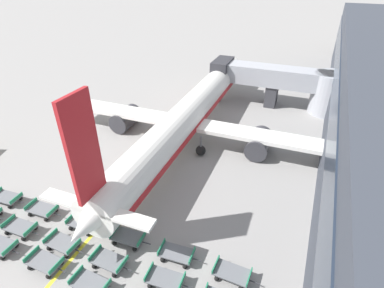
% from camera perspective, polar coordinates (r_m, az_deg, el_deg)
% --- Properties ---
extents(ground_plane, '(500.00, 500.00, 0.00)m').
position_cam_1_polar(ground_plane, '(43.58, -19.68, 4.23)').
color(ground_plane, gray).
extents(jet_bridge, '(19.43, 5.59, 6.01)m').
position_cam_1_polar(jet_bridge, '(46.01, 18.34, 10.86)').
color(jet_bridge, '#A8AAB2').
rests_on(jet_bridge, ground_plane).
extents(airplane, '(32.46, 41.57, 12.29)m').
position_cam_1_polar(airplane, '(35.59, -0.61, 5.54)').
color(airplane, white).
rests_on(airplane, ground_plane).
extents(baggage_dolly_row_near_col_b, '(3.18, 1.62, 0.92)m').
position_cam_1_polar(baggage_dolly_row_near_col_b, '(27.59, -32.77, -15.95)').
color(baggage_dolly_row_near_col_b, slate).
rests_on(baggage_dolly_row_near_col_b, ground_plane).
extents(baggage_dolly_row_near_col_c, '(3.15, 1.55, 0.92)m').
position_cam_1_polar(baggage_dolly_row_near_col_c, '(24.91, -26.23, -19.56)').
color(baggage_dolly_row_near_col_c, slate).
rests_on(baggage_dolly_row_near_col_c, ground_plane).
extents(baggage_dolly_row_near_col_d, '(3.17, 1.59, 0.92)m').
position_cam_1_polar(baggage_dolly_row_near_col_d, '(22.69, -18.77, -23.95)').
color(baggage_dolly_row_near_col_d, slate).
rests_on(baggage_dolly_row_near_col_d, ground_plane).
extents(baggage_dolly_row_mid_a_col_b, '(3.19, 1.64, 0.92)m').
position_cam_1_polar(baggage_dolly_row_mid_a_col_b, '(28.26, -29.89, -13.65)').
color(baggage_dolly_row_mid_a_col_b, slate).
rests_on(baggage_dolly_row_mid_a_col_b, ground_plane).
extents(baggage_dolly_row_mid_a_col_c, '(3.17, 1.60, 0.92)m').
position_cam_1_polar(baggage_dolly_row_mid_a_col_c, '(25.59, -23.40, -17.01)').
color(baggage_dolly_row_mid_a_col_c, slate).
rests_on(baggage_dolly_row_mid_a_col_c, ground_plane).
extents(baggage_dolly_row_mid_a_col_d, '(3.16, 1.57, 0.92)m').
position_cam_1_polar(baggage_dolly_row_mid_a_col_d, '(23.46, -15.53, -20.69)').
color(baggage_dolly_row_mid_a_col_d, slate).
rests_on(baggage_dolly_row_mid_a_col_d, ground_plane).
extents(baggage_dolly_row_mid_a_col_e, '(3.20, 1.69, 0.92)m').
position_cam_1_polar(baggage_dolly_row_mid_a_col_e, '(21.95, -5.11, -24.29)').
color(baggage_dolly_row_mid_a_col_e, slate).
rests_on(baggage_dolly_row_mid_a_col_e, ground_plane).
extents(baggage_dolly_row_mid_b_col_a, '(3.21, 1.70, 0.92)m').
position_cam_1_polar(baggage_dolly_row_mid_b_col_a, '(31.91, -31.80, -8.72)').
color(baggage_dolly_row_mid_b_col_a, slate).
rests_on(baggage_dolly_row_mid_b_col_a, ground_plane).
extents(baggage_dolly_row_mid_b_col_b, '(3.19, 1.65, 0.92)m').
position_cam_1_polar(baggage_dolly_row_mid_b_col_b, '(29.10, -26.60, -11.13)').
color(baggage_dolly_row_mid_b_col_b, slate).
rests_on(baggage_dolly_row_mid_b_col_b, ground_plane).
extents(baggage_dolly_row_mid_b_col_c, '(3.18, 1.61, 0.92)m').
position_cam_1_polar(baggage_dolly_row_mid_b_col_c, '(26.53, -19.93, -14.03)').
color(baggage_dolly_row_mid_b_col_c, slate).
rests_on(baggage_dolly_row_mid_b_col_c, ground_plane).
extents(baggage_dolly_row_mid_b_col_d, '(3.20, 1.68, 0.92)m').
position_cam_1_polar(baggage_dolly_row_mid_b_col_d, '(24.55, -12.07, -17.02)').
color(baggage_dolly_row_mid_b_col_d, slate).
rests_on(baggage_dolly_row_mid_b_col_d, ground_plane).
extents(baggage_dolly_row_mid_b_col_e, '(3.20, 1.70, 0.92)m').
position_cam_1_polar(baggage_dolly_row_mid_b_col_e, '(23.12, -2.95, -20.15)').
color(baggage_dolly_row_mid_b_col_e, slate).
rests_on(baggage_dolly_row_mid_b_col_e, ground_plane).
extents(baggage_dolly_row_mid_b_col_f, '(3.16, 1.58, 0.92)m').
position_cam_1_polar(baggage_dolly_row_mid_b_col_f, '(22.30, 7.61, -23.23)').
color(baggage_dolly_row_mid_b_col_f, slate).
rests_on(baggage_dolly_row_mid_b_col_f, ground_plane).
extents(stand_guidance_stripe, '(1.52, 30.06, 0.01)m').
position_cam_1_polar(stand_guidance_stripe, '(31.01, -9.14, -5.83)').
color(stand_guidance_stripe, yellow).
rests_on(stand_guidance_stripe, ground_plane).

